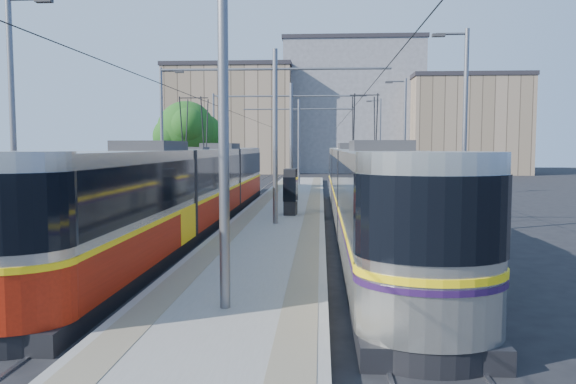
{
  "coord_description": "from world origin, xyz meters",
  "views": [
    {
      "loc": [
        1.85,
        -14.59,
        3.42
      ],
      "look_at": [
        0.53,
        7.81,
        1.6
      ],
      "focal_mm": 35.0,
      "sensor_mm": 36.0,
      "label": 1
    }
  ],
  "objects": [
    {
      "name": "tactile_strip_left",
      "position": [
        -1.45,
        17.0,
        0.3
      ],
      "size": [
        0.7,
        50.0,
        0.01
      ],
      "primitive_type": "cube",
      "color": "gray",
      "rests_on": "platform"
    },
    {
      "name": "shelter",
      "position": [
        0.46,
        10.98,
        1.4
      ],
      "size": [
        0.65,
        0.99,
        2.11
      ],
      "rotation": [
        0.0,
        0.0,
        -0.07
      ],
      "color": "black",
      "rests_on": "platform"
    },
    {
      "name": "tactile_strip_right",
      "position": [
        1.45,
        17.0,
        0.3
      ],
      "size": [
        0.7,
        50.0,
        0.01
      ],
      "primitive_type": "cube",
      "color": "gray",
      "rests_on": "platform"
    },
    {
      "name": "street_lamps",
      "position": [
        -0.0,
        21.0,
        4.18
      ],
      "size": [
        15.18,
        38.22,
        8.0
      ],
      "color": "slate",
      "rests_on": "ground"
    },
    {
      "name": "tree",
      "position": [
        -7.57,
        25.59,
        4.51
      ],
      "size": [
        4.59,
        4.25,
        6.68
      ],
      "color": "#382314",
      "rests_on": "ground"
    },
    {
      "name": "building_left",
      "position": [
        -10.0,
        60.0,
        6.94
      ],
      "size": [
        16.32,
        12.24,
        13.86
      ],
      "color": "gray",
      "rests_on": "ground"
    },
    {
      "name": "building_centre",
      "position": [
        6.0,
        64.0,
        8.76
      ],
      "size": [
        18.36,
        14.28,
        17.49
      ],
      "color": "gray",
      "rests_on": "ground"
    },
    {
      "name": "platform",
      "position": [
        0.0,
        17.0,
        0.15
      ],
      "size": [
        4.0,
        50.0,
        0.3
      ],
      "primitive_type": "cube",
      "color": "gray",
      "rests_on": "ground"
    },
    {
      "name": "track_arrow",
      "position": [
        -3.6,
        -3.0,
        0.01
      ],
      "size": [
        1.2,
        5.0,
        0.01
      ],
      "primitive_type": "cube",
      "color": "silver",
      "rests_on": "ground"
    },
    {
      "name": "tram_right",
      "position": [
        3.6,
        8.47,
        1.86
      ],
      "size": [
        2.43,
        30.04,
        5.5
      ],
      "color": "black",
      "rests_on": "ground"
    },
    {
      "name": "building_right",
      "position": [
        20.0,
        58.0,
        6.14
      ],
      "size": [
        14.28,
        10.2,
        12.26
      ],
      "color": "gray",
      "rests_on": "ground"
    },
    {
      "name": "catenary",
      "position": [
        0.0,
        14.15,
        4.52
      ],
      "size": [
        9.2,
        70.0,
        7.0
      ],
      "color": "slate",
      "rests_on": "platform"
    },
    {
      "name": "rails",
      "position": [
        0.0,
        17.0,
        0.02
      ],
      "size": [
        8.71,
        70.0,
        0.03
      ],
      "color": "gray",
      "rests_on": "ground"
    },
    {
      "name": "ground",
      "position": [
        0.0,
        0.0,
        0.0
      ],
      "size": [
        160.0,
        160.0,
        0.0
      ],
      "primitive_type": "plane",
      "color": "black",
      "rests_on": "ground"
    },
    {
      "name": "tram_left",
      "position": [
        -3.6,
        9.39,
        1.71
      ],
      "size": [
        2.43,
        31.26,
        5.5
      ],
      "color": "black",
      "rests_on": "ground"
    }
  ]
}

